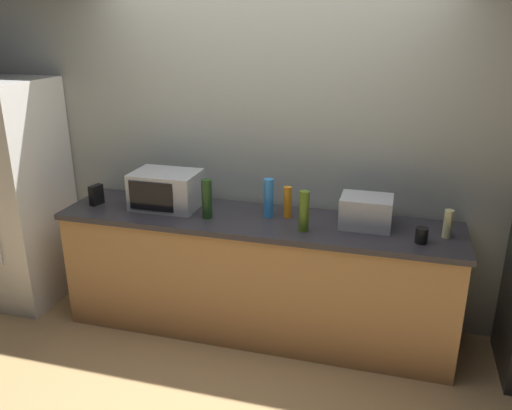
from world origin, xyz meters
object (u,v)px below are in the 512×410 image
object	(u,v)px
bottle_spray_cleaner	(269,198)
bottle_dish_soap	(288,202)
toaster_oven	(366,212)
bottle_vinegar	(448,224)
bottle_wine	(207,199)
cordless_phone	(96,195)
bottle_olive_oil	(304,211)
mug_black	(422,235)
microwave	(166,190)
refrigerator	(11,193)

from	to	relation	value
bottle_spray_cleaner	bottle_dish_soap	world-z (taller)	bottle_spray_cleaner
toaster_oven	bottle_spray_cleaner	world-z (taller)	bottle_spray_cleaner
bottle_vinegar	bottle_wine	distance (m)	1.61
cordless_phone	bottle_olive_oil	xyz separation A→B (m)	(1.60, -0.09, 0.06)
bottle_wine	mug_black	size ratio (longest dim) A/B	2.82
mug_black	bottle_olive_oil	bearing A→B (deg)	-179.73
microwave	bottle_wine	size ratio (longest dim) A/B	1.71
cordless_phone	bottle_dish_soap	xyz separation A→B (m)	(1.45, 0.12, 0.04)
toaster_oven	bottle_wine	world-z (taller)	bottle_wine
microwave	toaster_oven	bearing A→B (deg)	0.48
bottle_spray_cleaner	mug_black	xyz separation A→B (m)	(1.03, -0.19, -0.09)
bottle_vinegar	bottle_spray_cleaner	world-z (taller)	bottle_spray_cleaner
microwave	bottle_vinegar	xyz separation A→B (m)	(1.97, -0.04, -0.04)
mug_black	cordless_phone	bearing A→B (deg)	177.87
bottle_dish_soap	bottle_wine	world-z (taller)	bottle_wine
refrigerator	bottle_dish_soap	bearing A→B (deg)	2.17
toaster_oven	mug_black	xyz separation A→B (m)	(0.36, -0.19, -0.06)
refrigerator	microwave	world-z (taller)	refrigerator
cordless_phone	mug_black	size ratio (longest dim) A/B	1.50
refrigerator	bottle_wine	bearing A→B (deg)	-2.56
bottle_wine	bottle_spray_cleaner	bearing A→B (deg)	18.26
bottle_wine	microwave	bearing A→B (deg)	161.25
bottle_spray_cleaner	bottle_dish_soap	xyz separation A→B (m)	(0.13, 0.03, -0.03)
mug_black	bottle_wine	bearing A→B (deg)	178.02
bottle_spray_cleaner	mug_black	distance (m)	1.05
bottle_dish_soap	refrigerator	bearing A→B (deg)	-177.83
microwave	bottle_wine	xyz separation A→B (m)	(0.37, -0.12, 0.01)
microwave	mug_black	distance (m)	1.82
refrigerator	mug_black	xyz separation A→B (m)	(3.16, -0.13, 0.05)
microwave	bottle_olive_oil	bearing A→B (deg)	-9.49
bottle_vinegar	mug_black	distance (m)	0.22
toaster_oven	cordless_phone	distance (m)	1.99
refrigerator	mug_black	size ratio (longest dim) A/B	18.06
cordless_phone	bottle_vinegar	size ratio (longest dim) A/B	0.81
bottle_dish_soap	mug_black	distance (m)	0.93
cordless_phone	bottle_wine	xyz separation A→B (m)	(0.90, -0.04, 0.07)
microwave	bottle_dish_soap	distance (m)	0.91
microwave	cordless_phone	world-z (taller)	microwave
refrigerator	toaster_oven	bearing A→B (deg)	1.23
bottle_vinegar	mug_black	size ratio (longest dim) A/B	1.86
cordless_phone	bottle_wine	distance (m)	0.91
microwave	bottle_dish_soap	bearing A→B (deg)	2.35
bottle_spray_cleaner	bottle_dish_soap	size ratio (longest dim) A/B	1.25
bottle_spray_cleaner	mug_black	size ratio (longest dim) A/B	2.80
refrigerator	bottle_spray_cleaner	size ratio (longest dim) A/B	6.46
cordless_phone	bottle_spray_cleaner	bearing A→B (deg)	16.58
bottle_vinegar	bottle_olive_oil	xyz separation A→B (m)	(-0.91, -0.14, 0.04)
refrigerator	bottle_dish_soap	distance (m)	2.26
bottle_olive_oil	bottle_vinegar	bearing A→B (deg)	8.81
cordless_phone	bottle_vinegar	world-z (taller)	bottle_vinegar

